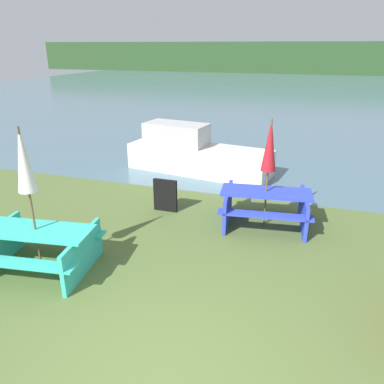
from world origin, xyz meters
name	(u,v)px	position (x,y,z in m)	size (l,w,h in m)	color
water	(301,90)	(0.00, 30.85, 0.00)	(60.00, 50.00, 0.00)	slate
far_treeline	(310,58)	(0.00, 50.85, 2.00)	(80.00, 1.60, 4.00)	#284723
picnic_table_teal	(38,245)	(-2.88, 1.64, 0.45)	(2.02, 1.62, 0.74)	#33B7A8
picnic_table_blue	(265,204)	(0.50, 4.51, 0.46)	(2.00, 1.60, 0.75)	blue
umbrella_crimson	(270,146)	(0.50, 4.51, 1.70)	(0.30, 0.30, 2.24)	brown
umbrella_white	(24,161)	(-2.88, 1.64, 1.90)	(0.30, 0.30, 2.44)	brown
boat	(195,154)	(-2.00, 7.52, 0.52)	(4.41, 1.95, 1.39)	silver
signboard	(165,195)	(-1.75, 4.51, 0.38)	(0.55, 0.08, 0.75)	black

